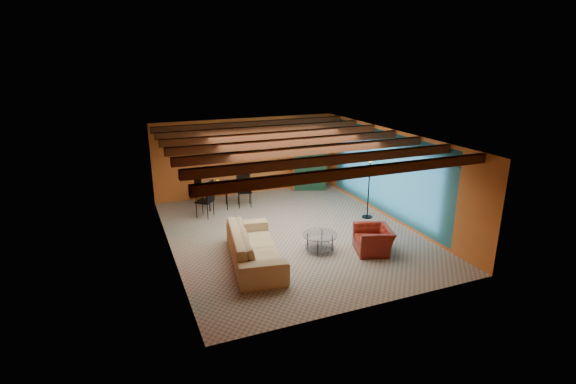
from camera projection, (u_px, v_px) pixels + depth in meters
name	position (u px, v px, depth m)	size (l,w,h in m)	color
room	(289.00, 150.00, 11.43)	(6.52, 8.01, 2.71)	gray
sofa	(255.00, 246.00, 10.26)	(2.78, 1.09, 0.81)	tan
armchair	(373.00, 240.00, 10.83)	(0.98, 0.86, 0.64)	maroon
coffee_table	(320.00, 242.00, 10.90)	(0.89, 0.89, 0.45)	white
dining_table	(218.00, 191.00, 13.88)	(2.23, 2.23, 1.16)	white
armoire	(307.00, 163.00, 15.80)	(1.12, 0.55, 1.97)	brown
floor_lamp	(369.00, 187.00, 12.93)	(0.39, 0.39, 1.95)	black
ceiling_fan	(291.00, 150.00, 11.33)	(1.50, 1.50, 0.44)	#472614
painting	(222.00, 150.00, 14.71)	(1.05, 0.03, 0.65)	black
potted_plant	(308.00, 130.00, 15.44)	(0.39, 0.34, 0.44)	#26661E
vase	(217.00, 171.00, 13.67)	(0.17, 0.17, 0.17)	orange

